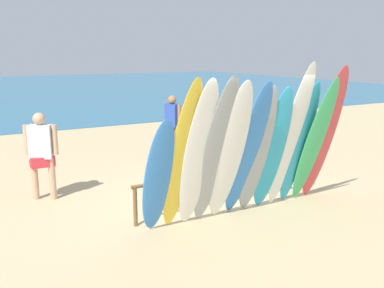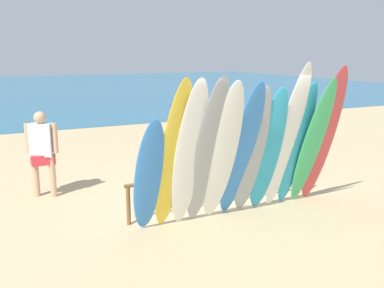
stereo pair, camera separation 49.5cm
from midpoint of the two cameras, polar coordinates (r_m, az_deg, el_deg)
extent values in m
plane|color=tan|center=(20.99, -17.51, 3.88)|extent=(60.00, 60.00, 0.00)
cube|color=teal|center=(36.45, -22.60, 6.87)|extent=(60.00, 40.00, 0.02)
cylinder|color=brown|center=(7.20, -9.66, -8.37)|extent=(0.07, 0.07, 0.69)
cylinder|color=brown|center=(9.11, 13.64, -4.12)|extent=(0.07, 0.07, 0.69)
cylinder|color=brown|center=(7.88, 3.45, -3.75)|extent=(3.93, 0.06, 0.06)
ellipsoid|color=#337AD1|center=(6.54, -6.77, -4.59)|extent=(0.48, 0.78, 1.95)
ellipsoid|color=yellow|center=(6.52, -3.55, -1.88)|extent=(0.54, 0.98, 2.54)
ellipsoid|color=white|center=(6.60, -1.36, -1.72)|extent=(0.52, 1.00, 2.53)
ellipsoid|color=#999EA3|center=(6.72, 0.99, -1.33)|extent=(0.52, 1.07, 2.56)
ellipsoid|color=white|center=(6.88, 3.07, -1.34)|extent=(0.59, 1.09, 2.49)
ellipsoid|color=#337AD1|center=(7.15, 5.56, -1.00)|extent=(0.57, 1.07, 2.46)
ellipsoid|color=#999EA3|center=(7.34, 6.92, -1.03)|extent=(0.55, 0.93, 2.37)
ellipsoid|color=#289EC6|center=(7.54, 8.99, -0.86)|extent=(0.59, 0.90, 2.33)
ellipsoid|color=white|center=(7.70, 11.46, 0.83)|extent=(0.57, 0.94, 2.73)
ellipsoid|color=#289EC6|center=(7.99, 12.61, -0.05)|extent=(0.53, 0.81, 2.39)
ellipsoid|color=#38B266|center=(8.10, 14.56, 0.25)|extent=(0.49, 0.94, 2.46)
ellipsoid|color=#D13D42|center=(8.36, 15.86, 1.24)|extent=(0.61, 0.88, 2.66)
cylinder|color=tan|center=(11.17, 0.11, -0.55)|extent=(0.12, 0.12, 0.76)
cylinder|color=tan|center=(10.92, -0.84, -0.85)|extent=(0.12, 0.12, 0.76)
cube|color=#2D4CB2|center=(10.98, -0.36, 0.92)|extent=(0.41, 0.25, 0.18)
cube|color=orange|center=(10.92, -0.37, 2.75)|extent=(0.44, 0.35, 0.59)
sphere|color=tan|center=(10.86, -0.37, 4.85)|extent=(0.21, 0.21, 0.21)
cylinder|color=tan|center=(11.11, 0.39, 3.10)|extent=(0.09, 0.09, 0.53)
cylinder|color=tan|center=(10.71, -1.15, 2.75)|extent=(0.09, 0.09, 0.53)
cylinder|color=tan|center=(8.87, -19.89, -4.44)|extent=(0.13, 0.13, 0.84)
cylinder|color=tan|center=(9.00, -21.99, -4.38)|extent=(0.13, 0.13, 0.84)
cube|color=#DB333D|center=(8.84, -21.12, -2.22)|extent=(0.45, 0.28, 0.20)
cube|color=silver|center=(8.76, -21.32, 0.30)|extent=(0.49, 0.41, 0.66)
sphere|color=tan|center=(8.68, -21.55, 3.19)|extent=(0.24, 0.24, 0.24)
cylinder|color=tan|center=(8.65, -19.62, 0.54)|extent=(0.10, 0.10, 0.59)
cylinder|color=tan|center=(8.85, -23.02, 0.53)|extent=(0.10, 0.10, 0.59)
cylinder|color=#9E704C|center=(12.04, -4.38, 0.51)|extent=(0.13, 0.13, 0.82)
cylinder|color=#9E704C|center=(11.79, -3.27, 0.27)|extent=(0.13, 0.13, 0.82)
cube|color=#2D4CB2|center=(11.85, -3.85, 2.03)|extent=(0.44, 0.27, 0.20)
cube|color=#2D4CB2|center=(11.78, -3.88, 3.89)|extent=(0.34, 0.47, 0.64)
sphere|color=#9E704C|center=(11.73, -3.91, 6.01)|extent=(0.23, 0.23, 0.23)
cylinder|color=#9E704C|center=(11.98, -4.77, 4.18)|extent=(0.10, 0.10, 0.57)
cylinder|color=#9E704C|center=(11.58, -2.97, 3.93)|extent=(0.10, 0.10, 0.57)
cylinder|color=#9E704C|center=(13.06, -0.02, 1.27)|extent=(0.11, 0.11, 0.73)
cylinder|color=#9E704C|center=(13.04, -1.34, 1.25)|extent=(0.11, 0.11, 0.73)
cube|color=orange|center=(12.99, -0.68, 2.59)|extent=(0.39, 0.24, 0.18)
cube|color=#DB333D|center=(12.94, -0.69, 4.10)|extent=(0.42, 0.33, 0.57)
sphere|color=#9E704C|center=(12.89, -0.69, 5.81)|extent=(0.21, 0.21, 0.21)
cylinder|color=#9E704C|center=(12.96, 0.38, 4.25)|extent=(0.09, 0.09, 0.51)
cylinder|color=#9E704C|center=(12.92, -1.76, 4.22)|extent=(0.09, 0.09, 0.51)
cylinder|color=#B7B7BC|center=(12.54, 12.48, -0.54)|extent=(0.02, 0.02, 0.28)
cylinder|color=#B7B7BC|center=(12.79, 13.99, -0.37)|extent=(0.02, 0.02, 0.28)
cylinder|color=#B7B7BC|center=(12.84, 11.47, -0.20)|extent=(0.02, 0.02, 0.28)
cylinder|color=#B7B7BC|center=(13.08, 12.96, -0.04)|extent=(0.02, 0.02, 0.28)
cube|color=#2D9370|center=(12.78, 12.76, 0.39)|extent=(0.53, 0.49, 0.03)
cube|color=#2D9370|center=(12.99, 11.93, 1.82)|extent=(0.52, 0.28, 0.52)
cylinder|color=#B7B7BC|center=(10.52, 11.93, -2.99)|extent=(0.02, 0.02, 0.28)
cylinder|color=#B7B7BC|center=(10.79, 13.62, -2.68)|extent=(0.02, 0.02, 0.28)
cylinder|color=#B7B7BC|center=(10.79, 10.62, -2.54)|extent=(0.02, 0.02, 0.28)
cylinder|color=#B7B7BC|center=(11.06, 12.30, -2.25)|extent=(0.02, 0.02, 0.28)
cube|color=red|center=(10.75, 12.15, -1.81)|extent=(0.50, 0.45, 0.03)
cube|color=red|center=(10.97, 10.95, -0.14)|extent=(0.50, 0.32, 0.48)
camera|label=1|loc=(0.25, -91.56, -0.34)|focal=39.42mm
camera|label=2|loc=(0.25, 88.44, 0.34)|focal=39.42mm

